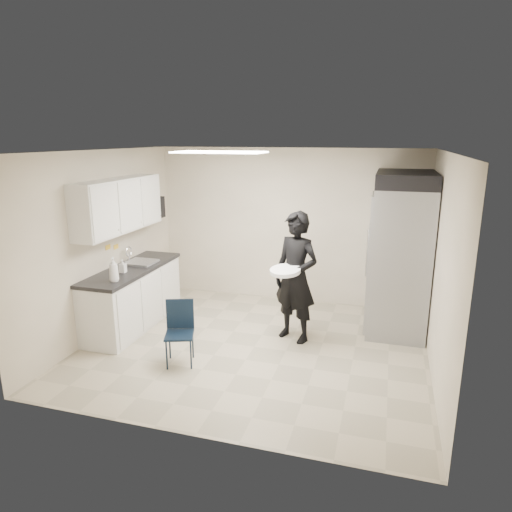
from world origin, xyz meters
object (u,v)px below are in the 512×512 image
(lower_counter, at_px, (133,298))
(folding_chair, at_px, (179,335))
(man_tuxedo, at_px, (296,277))
(commercial_fridge, at_px, (400,259))

(lower_counter, xyz_separation_m, folding_chair, (1.19, -0.91, -0.04))
(lower_counter, bearing_deg, man_tuxedo, 5.18)
(lower_counter, bearing_deg, commercial_fridge, 15.88)
(folding_chair, height_order, man_tuxedo, man_tuxedo)
(lower_counter, xyz_separation_m, commercial_fridge, (3.78, 1.07, 0.62))
(commercial_fridge, bearing_deg, man_tuxedo, -147.86)
(commercial_fridge, height_order, folding_chair, commercial_fridge)
(lower_counter, xyz_separation_m, man_tuxedo, (2.42, 0.22, 0.48))
(commercial_fridge, bearing_deg, lower_counter, -164.12)
(lower_counter, bearing_deg, folding_chair, -37.45)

